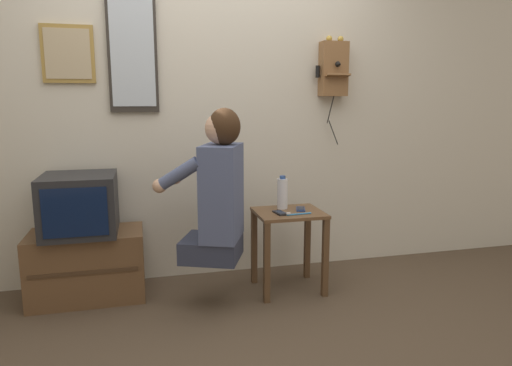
{
  "coord_description": "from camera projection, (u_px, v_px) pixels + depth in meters",
  "views": [
    {
      "loc": [
        -0.5,
        -2.32,
        1.33
      ],
      "look_at": [
        0.23,
        0.56,
        0.79
      ],
      "focal_mm": 32.0,
      "sensor_mm": 36.0,
      "label": 1
    }
  ],
  "objects": [
    {
      "name": "person",
      "position": [
        218.0,
        190.0,
        2.86
      ],
      "size": [
        0.59,
        0.52,
        0.97
      ],
      "rotation": [
        0.0,
        0.0,
        1.18
      ],
      "color": "#2D3347",
      "rests_on": "ground_plane"
    },
    {
      "name": "cell_phone_spare",
      "position": [
        301.0,
        209.0,
        3.2
      ],
      "size": [
        0.09,
        0.14,
        0.01
      ],
      "rotation": [
        0.0,
        0.0,
        -0.3
      ],
      "color": "navy",
      "rests_on": "side_table"
    },
    {
      "name": "cell_phone_held",
      "position": [
        280.0,
        213.0,
        3.1
      ],
      "size": [
        0.08,
        0.13,
        0.01
      ],
      "rotation": [
        0.0,
        0.0,
        0.14
      ],
      "color": "black",
      "rests_on": "side_table"
    },
    {
      "name": "television",
      "position": [
        80.0,
        204.0,
        2.99
      ],
      "size": [
        0.46,
        0.47,
        0.39
      ],
      "color": "#232326",
      "rests_on": "tv_stand"
    },
    {
      "name": "water_bottle",
      "position": [
        282.0,
        193.0,
        3.22
      ],
      "size": [
        0.07,
        0.07,
        0.24
      ],
      "color": "silver",
      "rests_on": "side_table"
    },
    {
      "name": "tv_stand",
      "position": [
        88.0,
        265.0,
        3.08
      ],
      "size": [
        0.74,
        0.41,
        0.46
      ],
      "color": "brown",
      "rests_on": "ground_plane"
    },
    {
      "name": "framed_picture",
      "position": [
        68.0,
        54.0,
        3.05
      ],
      "size": [
        0.34,
        0.03,
        0.38
      ],
      "color": "olive"
    },
    {
      "name": "side_table",
      "position": [
        289.0,
        231.0,
        3.19
      ],
      "size": [
        0.46,
        0.4,
        0.57
      ],
      "color": "brown",
      "rests_on": "ground_plane"
    },
    {
      "name": "wall_back",
      "position": [
        209.0,
        108.0,
        3.38
      ],
      "size": [
        6.8,
        0.05,
        2.55
      ],
      "color": "beige",
      "rests_on": "ground_plane"
    },
    {
      "name": "ground_plane",
      "position": [
        241.0,
        340.0,
        2.57
      ],
      "size": [
        14.0,
        14.0,
        0.0
      ],
      "primitive_type": "plane",
      "color": "#4C3D2D"
    },
    {
      "name": "wall_mirror",
      "position": [
        133.0,
        53.0,
        3.14
      ],
      "size": [
        0.33,
        0.03,
        0.8
      ],
      "color": "#2D2823"
    },
    {
      "name": "toothbrush",
      "position": [
        297.0,
        214.0,
        3.06
      ],
      "size": [
        0.18,
        0.03,
        0.02
      ],
      "rotation": [
        0.0,
        0.0,
        1.65
      ],
      "color": "#338CD8",
      "rests_on": "side_table"
    },
    {
      "name": "wall_phone_antique",
      "position": [
        333.0,
        69.0,
        3.47
      ],
      "size": [
        0.25,
        0.19,
        0.82
      ],
      "color": "brown"
    }
  ]
}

